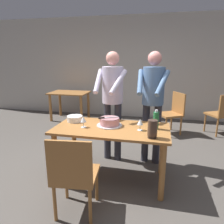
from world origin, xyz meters
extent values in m
plane|color=#4C4742|center=(0.00, 0.00, 0.00)|extent=(14.00, 14.00, 0.00)
cube|color=#BCB7AD|center=(0.00, 3.28, 1.35)|extent=(10.00, 0.12, 2.70)
cube|color=#9E6633|center=(0.00, 0.00, 0.73)|extent=(1.48, 0.75, 0.03)
cylinder|color=#9E6633|center=(-0.67, -0.30, 0.36)|extent=(0.07, 0.07, 0.72)
cylinder|color=#9E6633|center=(0.67, -0.30, 0.36)|extent=(0.07, 0.07, 0.72)
cylinder|color=#9E6633|center=(-0.67, 0.30, 0.36)|extent=(0.07, 0.07, 0.72)
cylinder|color=#9E6633|center=(0.67, 0.30, 0.36)|extent=(0.07, 0.07, 0.72)
cylinder|color=silver|center=(-0.04, 0.07, 0.76)|extent=(0.34, 0.34, 0.01)
cylinder|color=#D18C93|center=(-0.04, 0.07, 0.81)|extent=(0.26, 0.26, 0.09)
cylinder|color=#926267|center=(-0.04, 0.07, 0.86)|extent=(0.25, 0.25, 0.01)
cube|color=silver|center=(-0.03, 0.08, 0.87)|extent=(0.18, 0.12, 0.00)
cube|color=black|center=(-0.14, 0.01, 0.87)|extent=(0.08, 0.06, 0.02)
cylinder|color=white|center=(-0.57, 0.15, 0.76)|extent=(0.22, 0.22, 0.01)
cylinder|color=white|center=(-0.57, 0.15, 0.77)|extent=(0.22, 0.22, 0.01)
cylinder|color=white|center=(-0.57, 0.15, 0.78)|extent=(0.22, 0.22, 0.01)
cylinder|color=white|center=(-0.57, 0.15, 0.79)|extent=(0.22, 0.22, 0.01)
cylinder|color=white|center=(-0.57, 0.15, 0.80)|extent=(0.22, 0.22, 0.01)
cylinder|color=white|center=(-0.57, 0.15, 0.81)|extent=(0.22, 0.22, 0.01)
cylinder|color=white|center=(-0.57, 0.15, 0.81)|extent=(0.22, 0.22, 0.01)
cylinder|color=white|center=(-0.57, 0.15, 0.82)|extent=(0.22, 0.22, 0.01)
cylinder|color=silver|center=(-0.36, -0.07, 0.75)|extent=(0.07, 0.07, 0.00)
cylinder|color=silver|center=(-0.36, -0.07, 0.79)|extent=(0.01, 0.01, 0.07)
cone|color=silver|center=(-0.36, -0.07, 0.86)|extent=(0.08, 0.08, 0.07)
cylinder|color=silver|center=(0.37, -0.03, 0.75)|extent=(0.07, 0.07, 0.00)
cylinder|color=silver|center=(0.37, -0.03, 0.79)|extent=(0.01, 0.01, 0.07)
cone|color=silver|center=(0.37, -0.03, 0.86)|extent=(0.08, 0.08, 0.07)
cylinder|color=#1E6B38|center=(0.56, 0.07, 0.86)|extent=(0.07, 0.07, 0.22)
cylinder|color=silver|center=(0.56, 0.07, 0.98)|extent=(0.04, 0.04, 0.03)
cylinder|color=black|center=(0.53, -0.25, 0.77)|extent=(0.10, 0.10, 0.03)
cylinder|color=#3F2D23|center=(0.53, -0.25, 0.87)|extent=(0.11, 0.11, 0.18)
cylinder|color=#2D2D38|center=(-0.03, 0.58, 0.47)|extent=(0.11, 0.11, 0.95)
cylinder|color=#2D2D38|center=(-0.21, 0.61, 0.47)|extent=(0.11, 0.11, 0.95)
cylinder|color=#B7ADC6|center=(-0.12, 0.60, 1.23)|extent=(0.32, 0.32, 0.55)
sphere|color=tan|center=(-0.12, 0.60, 1.62)|extent=(0.20, 0.20, 0.20)
cylinder|color=#B7ADC6|center=(0.01, 0.39, 1.30)|extent=(0.21, 0.41, 0.34)
cylinder|color=#B7ADC6|center=(-0.30, 0.44, 1.30)|extent=(0.10, 0.42, 0.34)
cylinder|color=#2D2D38|center=(0.58, 0.61, 0.47)|extent=(0.11, 0.11, 0.95)
cylinder|color=#2D2D38|center=(0.40, 0.64, 0.47)|extent=(0.11, 0.11, 0.95)
cylinder|color=#4C6B93|center=(0.49, 0.63, 1.23)|extent=(0.32, 0.32, 0.55)
sphere|color=tan|center=(0.49, 0.63, 1.62)|extent=(0.20, 0.20, 0.20)
cylinder|color=#4C6B93|center=(0.62, 0.42, 1.30)|extent=(0.21, 0.41, 0.34)
cylinder|color=#4C6B93|center=(0.31, 0.47, 1.30)|extent=(0.09, 0.42, 0.34)
cube|color=#9E6633|center=(-0.23, -0.68, 0.43)|extent=(0.49, 0.49, 0.04)
cylinder|color=#9E6633|center=(-0.43, -0.52, 0.21)|extent=(0.04, 0.04, 0.41)
cylinder|color=#9E6633|center=(-0.07, -0.48, 0.21)|extent=(0.04, 0.04, 0.41)
cylinder|color=#9E6633|center=(-0.39, -0.88, 0.21)|extent=(0.04, 0.04, 0.41)
cylinder|color=#9E6633|center=(-0.03, -0.84, 0.21)|extent=(0.04, 0.04, 0.41)
cube|color=#9E6633|center=(-0.20, -0.88, 0.68)|extent=(0.44, 0.08, 0.45)
cube|color=#9E6633|center=(-1.74, 2.58, 0.72)|extent=(1.00, 0.70, 0.03)
cylinder|color=#9E6633|center=(-2.17, 2.31, 0.35)|extent=(0.07, 0.07, 0.71)
cylinder|color=#9E6633|center=(-1.32, 2.31, 0.35)|extent=(0.07, 0.07, 0.71)
cylinder|color=#9E6633|center=(-2.17, 2.86, 0.35)|extent=(0.07, 0.07, 0.71)
cylinder|color=#9E6633|center=(-1.32, 2.86, 0.35)|extent=(0.07, 0.07, 0.71)
cube|color=#9E6633|center=(0.82, 2.04, 0.43)|extent=(0.60, 0.60, 0.04)
cylinder|color=#9E6633|center=(0.76, 1.79, 0.21)|extent=(0.04, 0.04, 0.41)
cylinder|color=#9E6633|center=(0.58, 2.10, 0.21)|extent=(0.04, 0.04, 0.41)
cylinder|color=#9E6633|center=(1.07, 1.97, 0.21)|extent=(0.04, 0.04, 0.41)
cylinder|color=#9E6633|center=(0.89, 2.29, 0.21)|extent=(0.04, 0.04, 0.41)
cube|color=#9E6633|center=(1.00, 2.14, 0.68)|extent=(0.25, 0.40, 0.45)
cube|color=#9E6633|center=(1.87, 2.27, 0.43)|extent=(0.60, 0.60, 0.04)
cylinder|color=#9E6633|center=(1.62, 2.34, 0.21)|extent=(0.04, 0.04, 0.41)
cylinder|color=#9E6633|center=(1.94, 2.52, 0.21)|extent=(0.04, 0.04, 0.41)
cylinder|color=#9E6633|center=(1.81, 2.03, 0.21)|extent=(0.04, 0.04, 0.41)
camera|label=1|loc=(0.58, -2.52, 1.63)|focal=33.61mm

